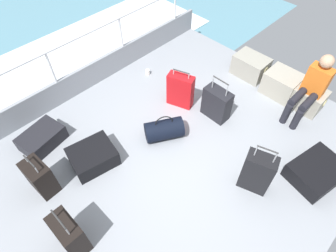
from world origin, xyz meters
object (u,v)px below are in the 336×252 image
Objects in this scene: paper_cup at (148,72)px; suitcase_7 at (257,172)px; suitcase_0 at (93,156)px; suitcase_3 at (316,172)px; cargo_crate_1 at (282,84)px; suitcase_1 at (42,138)px; passenger_seated at (312,87)px; duffel_bag at (164,130)px; cargo_crate_2 at (308,99)px; suitcase_2 at (40,177)px; suitcase_4 at (70,234)px; cargo_crate_0 at (250,66)px; suitcase_6 at (180,90)px; suitcase_5 at (217,104)px.

suitcase_7 is at bearing -12.22° from paper_cup.
suitcase_0 reaches higher than suitcase_3.
cargo_crate_1 is 0.86× the size of suitcase_1.
passenger_seated is at bearing -20.49° from cargo_crate_1.
cargo_crate_2 is at bearing 59.50° from duffel_bag.
suitcase_2 reaches higher than suitcase_3.
suitcase_3 is at bearing 60.52° from suitcase_4.
cargo_crate_1 is 0.91× the size of duffel_bag.
suitcase_7 is at bearing -54.69° from cargo_crate_0.
suitcase_4 is 2.38m from suitcase_7.
passenger_seated reaches higher than suitcase_6.
duffel_bag is at bearing -109.45° from cargo_crate_1.
cargo_crate_2 is at bearing 77.81° from suitcase_4.
cargo_crate_1 is 4.04m from suitcase_4.
paper_cup is at bearing -135.72° from cargo_crate_0.
cargo_crate_1 is at bearing 179.38° from cargo_crate_2.
suitcase_5 reaches higher than suitcase_6.
paper_cup is (-2.54, -1.11, -0.52)m from passenger_seated.
suitcase_0 is 2.06m from suitcase_5.
suitcase_7 is (0.70, -1.89, 0.12)m from cargo_crate_1.
cargo_crate_0 is at bearing 74.80° from suitcase_6.
suitcase_6 is at bearing 114.47° from duffel_bag.
suitcase_2 is (-0.13, -0.71, 0.13)m from suitcase_0.
suitcase_2 is (-1.77, -3.88, 0.07)m from cargo_crate_2.
cargo_crate_0 reaches higher than suitcase_3.
suitcase_1 is at bearing -109.98° from cargo_crate_0.
cargo_crate_2 is at bearing 122.60° from suitcase_3.
cargo_crate_0 is at bearing 44.28° from paper_cup.
cargo_crate_0 is 3.26m from suitcase_0.
paper_cup is at bearing -153.10° from cargo_crate_2.
suitcase_1 is (-0.82, -0.34, -0.01)m from suitcase_0.
passenger_seated is at bearing -90.00° from cargo_crate_2.
paper_cup is at bearing 106.52° from suitcase_2.
suitcase_4 is 1.00× the size of suitcase_6.
cargo_crate_1 is at bearing 71.86° from suitcase_2.
suitcase_4 reaches higher than suitcase_2.
suitcase_1 is at bearing -131.08° from duffel_bag.
suitcase_0 is 1.75m from suitcase_6.
suitcase_0 is 2.26m from suitcase_7.
suitcase_5 is at bearing 92.07° from suitcase_4.
duffel_bag is (0.32, -0.70, -0.14)m from suitcase_6.
duffel_bag is at bearing -33.04° from paper_cup.
cargo_crate_0 reaches higher than suitcase_1.
suitcase_5 reaches higher than suitcase_0.
suitcase_1 is 0.84× the size of suitcase_3.
suitcase_0 is at bearing -117.37° from cargo_crate_2.
cargo_crate_1 is 4.09m from suitcase_2.
paper_cup is at bearing 146.96° from duffel_bag.
suitcase_5 is (-1.71, -0.06, 0.15)m from suitcase_3.
suitcase_6 is (-0.40, -1.48, 0.11)m from cargo_crate_0.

